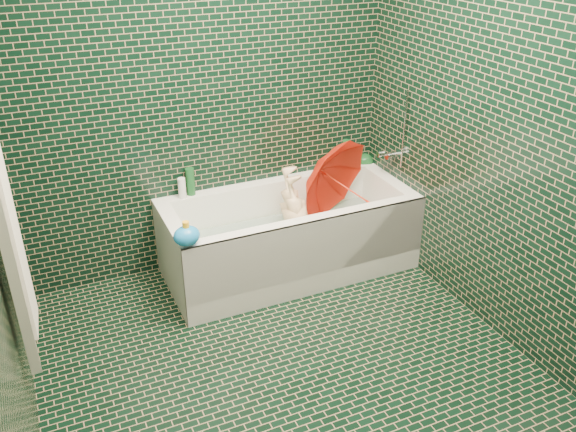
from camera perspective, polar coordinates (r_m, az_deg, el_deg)
name	(u,v)px	position (r m, az deg, el deg)	size (l,w,h in m)	color
floor	(291,376)	(3.48, 0.32, -14.72)	(2.80, 2.80, 0.00)	black
wall_back	(201,90)	(4.05, -8.11, 11.56)	(2.80, 2.80, 0.00)	black
wall_front	(506,348)	(1.80, 19.76, -11.58)	(2.80, 2.80, 0.00)	black
wall_right	(512,128)	(3.52, 20.19, 7.71)	(2.80, 2.80, 0.00)	black
bathtub	(290,243)	(4.26, 0.17, -2.55)	(1.70, 0.75, 0.55)	white
bath_mat	(289,249)	(4.30, 0.07, -3.09)	(1.35, 0.47, 0.01)	green
water	(289,231)	(4.23, 0.07, -1.41)	(1.48, 0.53, 0.00)	silver
towel	(9,241)	(2.90, -24.64, -2.14)	(0.08, 0.44, 1.12)	beige
faucet	(394,150)	(4.39, 9.90, 6.11)	(0.18, 0.19, 0.55)	silver
child	(300,231)	(4.21, 1.18, -1.37)	(0.32, 0.21, 0.89)	#E0B98C
umbrella	(346,187)	(4.26, 5.41, 2.70)	(0.61, 0.61, 0.53)	red
soap_bottle_a	(365,162)	(4.73, 7.24, 4.99)	(0.09, 0.09, 0.23)	white
soap_bottle_b	(366,163)	(4.72, 7.30, 4.95)	(0.09, 0.09, 0.19)	#572079
soap_bottle_c	(367,164)	(4.70, 7.38, 4.81)	(0.13, 0.13, 0.17)	#154920
bottle_right_tall	(346,155)	(4.55, 5.43, 5.72)	(0.06, 0.06, 0.23)	#154920
bottle_right_pump	(356,154)	(4.65, 6.35, 5.80)	(0.05, 0.05, 0.17)	silver
bottle_left_tall	(190,181)	(4.19, -9.13, 3.21)	(0.06, 0.06, 0.19)	#154920
bottle_left_short	(182,188)	(4.15, -9.89, 2.58)	(0.05, 0.05, 0.14)	white
rubber_duck	(336,162)	(4.60, 4.52, 5.05)	(0.12, 0.08, 0.10)	#FFAE1A
bath_toy	(187,236)	(3.57, -9.46, -1.82)	(0.19, 0.17, 0.15)	blue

